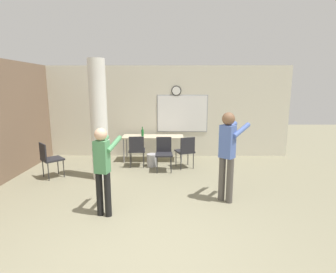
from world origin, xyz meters
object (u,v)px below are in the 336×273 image
Objects in this scene: chair_table_right at (186,150)px; person_playing_side at (228,150)px; person_playing_front at (103,165)px; chair_table_front at (164,151)px; chair_by_left_wall at (49,157)px; bottle_on_table at (143,133)px; chair_table_left at (137,149)px; folding_table at (153,138)px.

chair_table_right is 0.51× the size of person_playing_side.
person_playing_side reaches higher than person_playing_front.
chair_table_front is 2.29m from person_playing_side.
person_playing_front is at bearing -45.83° from chair_by_left_wall.
bottle_on_table is 1.48m from chair_table_right.
chair_table_left is 0.51× the size of person_playing_side.
bottle_on_table reaches higher than chair_table_front.
chair_table_left is at bearing 175.45° from chair_table_right.
bottle_on_table reaches higher than chair_table_right.
chair_table_left is at bearing 132.96° from person_playing_side.
bottle_on_table is 0.72m from chair_table_left.
chair_table_left is at bearing -98.32° from bottle_on_table.
bottle_on_table is 0.32× the size of chair_table_left.
chair_by_left_wall is (-2.07, -1.55, -0.33)m from bottle_on_table.
bottle_on_table is at bearing 81.68° from chair_table_left.
folding_table is at bearing 58.52° from chair_table_left.
person_playing_side is (2.00, -2.15, 0.50)m from chair_table_left.
chair_by_left_wall is 4.20m from person_playing_side.
person_playing_front reaches higher than chair_by_left_wall.
chair_table_left and chair_table_right have the same top height.
chair_table_left is at bearing 158.36° from chair_table_front.
folding_table is 2.85m from chair_by_left_wall.
chair_table_right is 3.07m from person_playing_front.
person_playing_side is at bearing -55.93° from chair_table_front.
folding_table is 0.78m from chair_table_left.
chair_table_right is at bearing 59.97° from person_playing_front.
chair_by_left_wall is at bearing -146.74° from folding_table.
person_playing_side is (2.20, 0.60, 0.12)m from person_playing_front.
person_playing_side is at bearing 15.19° from person_playing_front.
chair_table_right is 1.00× the size of chair_by_left_wall.
chair_by_left_wall is 0.51× the size of person_playing_side.
chair_table_right is at bearing 18.27° from chair_table_front.
person_playing_front is at bearing -164.81° from person_playing_side.
folding_table is 2.05× the size of chair_table_right.
bottle_on_table is 0.32× the size of chair_by_left_wall.
folding_table is at bearing 80.03° from person_playing_front.
chair_table_left is 0.57× the size of person_playing_front.
chair_table_right is at bearing -4.55° from chair_table_left.
bottle_on_table is 3.38m from person_playing_side.
person_playing_front is (1.78, -1.83, 0.39)m from chair_by_left_wall.
person_playing_side is (1.91, -2.78, 0.17)m from bottle_on_table.
chair_table_right is 3.41m from chair_by_left_wall.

